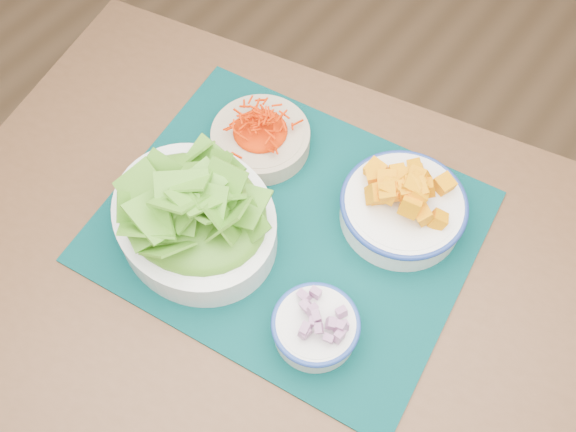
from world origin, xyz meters
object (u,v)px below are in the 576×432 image
Objects in this scene: carrot_bowl at (261,135)px; squash_bowl at (404,203)px; table at (300,305)px; placemat at (288,226)px; onion_bowl at (316,325)px; lettuce_bowl at (193,212)px.

squash_bowl is at bearing 4.92° from carrot_bowl.
placemat is at bearing 127.27° from table.
table is 0.16m from onion_bowl.
placemat is at bearing 54.81° from lettuce_bowl.
lettuce_bowl reaches higher than onion_bowl.
onion_bowl is at bearing -38.67° from carrot_bowl.
carrot_bowl is (-0.13, 0.10, 0.03)m from placemat.
table is at bearing -108.03° from squash_bowl.
squash_bowl is at bearing 34.06° from placemat.
carrot_bowl is at bearing -175.08° from squash_bowl.
onion_bowl is (0.07, -0.06, 0.13)m from table.
onion_bowl reaches higher than table.
lettuce_bowl reaches higher than carrot_bowl.
placemat is 0.17m from carrot_bowl.
table is 0.25m from squash_bowl.
carrot_bowl is (-0.21, 0.17, 0.13)m from table.
carrot_bowl is 1.24× the size of onion_bowl.
onion_bowl is (0.25, -0.03, -0.03)m from lettuce_bowl.
squash_bowl reaches higher than placemat.
lettuce_bowl is 2.32× the size of onion_bowl.
squash_bowl reaches higher than carrot_bowl.
table is at bearing 139.67° from onion_bowl.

